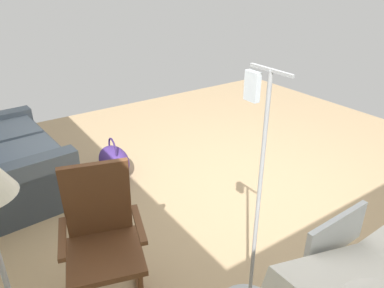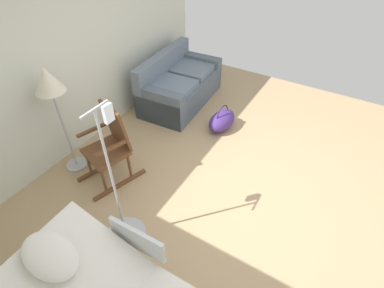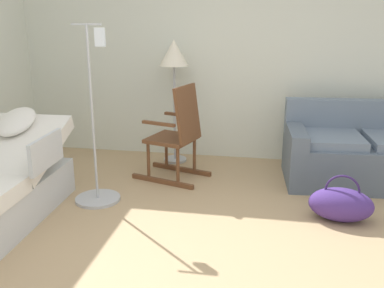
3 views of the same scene
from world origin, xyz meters
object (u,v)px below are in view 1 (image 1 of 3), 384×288
at_px(iv_pole, 249,285).
at_px(duffel_bag, 114,160).
at_px(rocking_chair, 103,242).
at_px(couch, 10,161).

bearing_deg(iv_pole, duffel_bag, -0.64).
relative_size(rocking_chair, duffel_bag, 1.77).
distance_m(rocking_chair, duffel_bag, 1.83).
relative_size(couch, duffel_bag, 2.79).
relative_size(duffel_bag, iv_pole, 0.35).
relative_size(couch, iv_pole, 0.98).
xyz_separation_m(couch, duffel_bag, (-0.34, -1.01, -0.15)).
bearing_deg(rocking_chair, duffel_bag, -24.66).
xyz_separation_m(couch, iv_pole, (-2.62, -0.98, -0.06)).
xyz_separation_m(couch, rocking_chair, (-1.97, -0.26, 0.20)).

